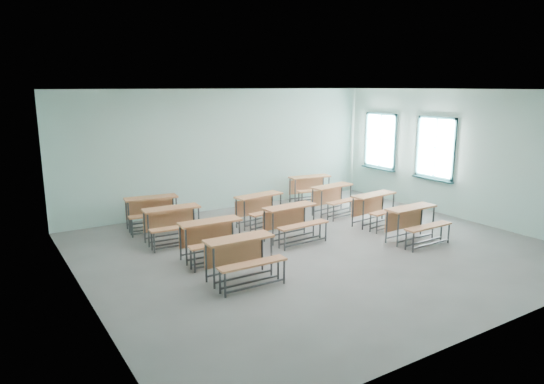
% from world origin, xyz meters
% --- Properties ---
extents(room, '(9.04, 8.04, 3.24)m').
position_xyz_m(room, '(0.08, 0.03, 1.60)').
color(room, gray).
rests_on(room, ground).
extents(desk_unit_r0c0, '(1.21, 0.82, 0.75)m').
position_xyz_m(desk_unit_r0c0, '(-2.10, -0.70, 0.50)').
color(desk_unit_r0c0, '#BB6F43').
rests_on(desk_unit_r0c0, ground).
extents(desk_unit_r0c2, '(1.21, 0.82, 0.75)m').
position_xyz_m(desk_unit_r0c2, '(2.04, -0.77, 0.50)').
color(desk_unit_r0c2, '#BB6F43').
rests_on(desk_unit_r0c2, ground).
extents(desk_unit_r1c0, '(1.23, 0.85, 0.75)m').
position_xyz_m(desk_unit_r1c0, '(-2.07, 0.52, 0.50)').
color(desk_unit_r1c0, '#BB6F43').
rests_on(desk_unit_r1c0, ground).
extents(desk_unit_r1c1, '(1.24, 0.86, 0.75)m').
position_xyz_m(desk_unit_r1c1, '(-0.10, 0.69, 0.50)').
color(desk_unit_r1c1, '#BB6F43').
rests_on(desk_unit_r1c1, ground).
extents(desk_unit_r1c2, '(1.28, 0.93, 0.75)m').
position_xyz_m(desk_unit_r1c2, '(2.27, 0.58, 0.50)').
color(desk_unit_r1c2, '#BB6F43').
rests_on(desk_unit_r1c2, ground).
extents(desk_unit_r2c0, '(1.24, 0.87, 0.75)m').
position_xyz_m(desk_unit_r2c0, '(-2.33, 1.91, 0.50)').
color(desk_unit_r2c0, '#BB6F43').
rests_on(desk_unit_r2c0, ground).
extents(desk_unit_r2c1, '(1.29, 0.95, 0.75)m').
position_xyz_m(desk_unit_r2c1, '(-0.10, 1.99, 0.50)').
color(desk_unit_r2c1, '#BB6F43').
rests_on(desk_unit_r2c1, ground).
extents(desk_unit_r2c2, '(1.29, 0.96, 0.75)m').
position_xyz_m(desk_unit_r2c2, '(2.07, 1.91, 0.50)').
color(desk_unit_r2c2, '#BB6F43').
rests_on(desk_unit_r2c2, ground).
extents(desk_unit_r3c0, '(1.29, 0.95, 0.75)m').
position_xyz_m(desk_unit_r3c0, '(-2.37, 3.12, 0.50)').
color(desk_unit_r3c0, '#BB6F43').
rests_on(desk_unit_r3c0, ground).
extents(desk_unit_r3c2, '(1.29, 0.95, 0.75)m').
position_xyz_m(desk_unit_r3c2, '(2.34, 3.29, 0.50)').
color(desk_unit_r3c2, '#BB6F43').
rests_on(desk_unit_r3c2, ground).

